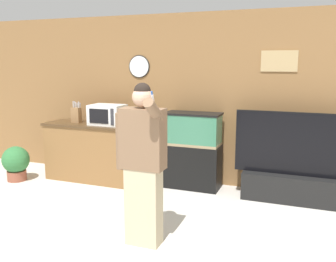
{
  "coord_description": "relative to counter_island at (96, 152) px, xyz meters",
  "views": [
    {
      "loc": [
        1.58,
        -2.45,
        1.87
      ],
      "look_at": [
        -0.01,
        1.71,
        1.05
      ],
      "focal_mm": 40.0,
      "sensor_mm": 36.0,
      "label": 1
    }
  ],
  "objects": [
    {
      "name": "wall_back_paneled",
      "position": [
        1.56,
        0.52,
        0.84
      ],
      "size": [
        10.0,
        0.08,
        2.6
      ],
      "color": "olive",
      "rests_on": "ground_plane"
    },
    {
      "name": "counter_island",
      "position": [
        0.0,
        0.0,
        0.0
      ],
      "size": [
        1.66,
        0.57,
        0.92
      ],
      "color": "brown",
      "rests_on": "ground_plane"
    },
    {
      "name": "microwave",
      "position": [
        0.22,
        -0.0,
        0.61
      ],
      "size": [
        0.52,
        0.38,
        0.31
      ],
      "color": "white",
      "rests_on": "counter_island"
    },
    {
      "name": "knife_block",
      "position": [
        -0.34,
        -0.01,
        0.58
      ],
      "size": [
        0.14,
        0.1,
        0.34
      ],
      "color": "olive",
      "rests_on": "counter_island"
    },
    {
      "name": "aquarium_on_stand",
      "position": [
        1.54,
        0.21,
        0.11
      ],
      "size": [
        0.83,
        0.39,
        1.14
      ],
      "color": "black",
      "rests_on": "ground_plane"
    },
    {
      "name": "tv_on_stand",
      "position": [
        2.98,
        0.15,
        -0.11
      ],
      "size": [
        1.6,
        0.4,
        1.22
      ],
      "color": "black",
      "rests_on": "ground_plane"
    },
    {
      "name": "person_standing",
      "position": [
        1.59,
        -1.69,
        0.41
      ],
      "size": [
        0.53,
        0.4,
        1.68
      ],
      "color": "#BCAD89",
      "rests_on": "ground_plane"
    },
    {
      "name": "potted_plant",
      "position": [
        -1.19,
        -0.48,
        -0.16
      ],
      "size": [
        0.43,
        0.43,
        0.55
      ],
      "color": "brown",
      "rests_on": "ground_plane"
    }
  ]
}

